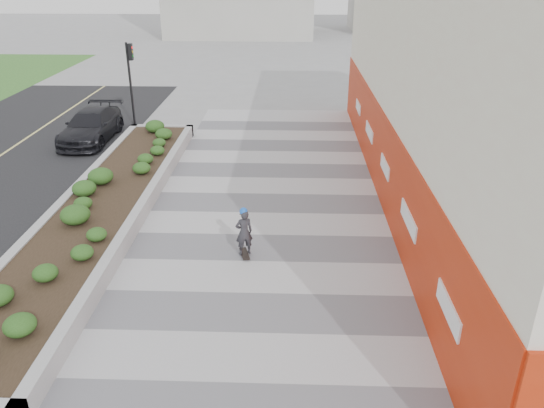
{
  "coord_description": "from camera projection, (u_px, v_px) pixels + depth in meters",
  "views": [
    {
      "loc": [
        0.74,
        -8.82,
        7.82
      ],
      "look_at": [
        0.22,
        5.74,
        1.1
      ],
      "focal_mm": 35.0,
      "sensor_mm": 36.0,
      "label": 1
    }
  ],
  "objects": [
    {
      "name": "car_dark",
      "position": [
        91.0,
        126.0,
        24.97
      ],
      "size": [
        2.03,
        4.92,
        1.43
      ],
      "primitive_type": "imported",
      "rotation": [
        0.0,
        0.0,
        -0.01
      ],
      "color": "black",
      "rests_on": "ground"
    },
    {
      "name": "manhole_cover",
      "position": [
        279.0,
        285.0,
        14.0
      ],
      "size": [
        0.44,
        0.44,
        0.01
      ],
      "primitive_type": "cylinder",
      "color": "#595654",
      "rests_on": "ground"
    },
    {
      "name": "skateboarder",
      "position": [
        244.0,
        232.0,
        15.09
      ],
      "size": [
        0.59,
        0.75,
        1.54
      ],
      "rotation": [
        0.0,
        0.0,
        0.26
      ],
      "color": "beige",
      "rests_on": "ground"
    },
    {
      "name": "ground",
      "position": [
        252.0,
        363.0,
        11.3
      ],
      "size": [
        160.0,
        160.0,
        0.0
      ],
      "primitive_type": "plane",
      "color": "gray",
      "rests_on": "ground"
    },
    {
      "name": "traffic_signal_near",
      "position": [
        131.0,
        72.0,
        26.26
      ],
      "size": [
        0.33,
        0.28,
        4.2
      ],
      "color": "black",
      "rests_on": "ground"
    },
    {
      "name": "walkway",
      "position": [
        260.0,
        285.0,
        14.02
      ],
      "size": [
        8.0,
        36.0,
        0.01
      ],
      "primitive_type": "cube",
      "color": "#A8A8AD",
      "rests_on": "ground"
    },
    {
      "name": "building",
      "position": [
        479.0,
        88.0,
        17.55
      ],
      "size": [
        6.04,
        24.08,
        8.0
      ],
      "color": "silver",
      "rests_on": "ground"
    },
    {
      "name": "planter",
      "position": [
        102.0,
        204.0,
        17.66
      ],
      "size": [
        3.0,
        18.0,
        0.9
      ],
      "color": "#9E9EA0",
      "rests_on": "ground"
    }
  ]
}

